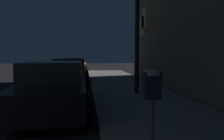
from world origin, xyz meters
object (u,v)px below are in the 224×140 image
at_px(parking_meter, 152,98).
at_px(car_yellow_cab, 76,65).
at_px(car_red, 70,71).
at_px(car_black, 55,87).

height_order(parking_meter, car_yellow_cab, parking_meter).
relative_size(car_red, car_yellow_cab, 1.00).
bearing_deg(car_black, parking_meter, -66.57).
relative_size(car_black, car_yellow_cab, 1.03).
xyz_separation_m(parking_meter, car_yellow_cab, (-1.61, 16.39, -0.41)).
bearing_deg(parking_meter, car_red, 99.60).
relative_size(parking_meter, car_red, 0.31).
distance_m(car_black, car_yellow_cab, 12.68).
height_order(car_black, car_yellow_cab, same).
distance_m(parking_meter, car_red, 9.65).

